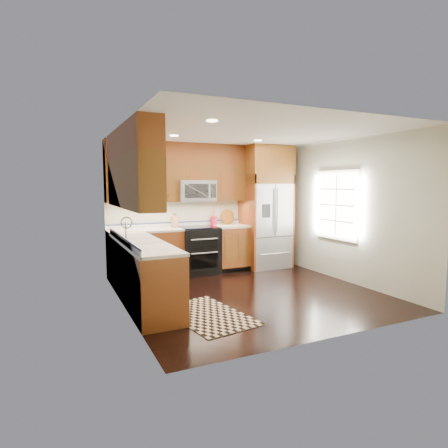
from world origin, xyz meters
name	(u,v)px	position (x,y,z in m)	size (l,w,h in m)	color
ground	(249,293)	(0.00, 0.00, 0.00)	(4.00, 4.00, 0.00)	black
wall_back	(204,208)	(0.00, 2.00, 1.30)	(4.00, 0.02, 2.60)	#B1B5A3
wall_left	(124,220)	(-2.00, 0.00, 1.30)	(0.02, 4.00, 2.60)	#B1B5A3
wall_right	(345,211)	(2.00, 0.00, 1.30)	(0.02, 4.00, 2.60)	#B1B5A3
window	(337,205)	(1.98, 0.20, 1.40)	(0.04, 1.10, 1.30)	white
base_cabinets	(161,263)	(-1.23, 0.90, 0.45)	(2.85, 3.00, 0.90)	brown
countertop	(167,234)	(-1.09, 1.01, 0.92)	(2.86, 3.01, 0.04)	white
upper_cabinets	(161,171)	(-1.15, 1.09, 2.02)	(2.85, 3.00, 1.15)	brown
range	(198,250)	(-0.25, 1.67, 0.47)	(0.76, 0.67, 0.95)	black
microwave	(196,191)	(-0.25, 1.80, 1.66)	(0.76, 0.40, 0.42)	#B2B2B7
refrigerator	(266,207)	(1.30, 1.63, 1.30)	(0.98, 0.75, 2.60)	#B2B2B7
sink_faucet	(140,238)	(-1.73, 0.23, 0.99)	(0.54, 0.44, 0.37)	#B2B2B7
rug	(208,315)	(-1.03, -0.68, 0.01)	(0.87, 1.44, 0.01)	black
knife_block	(175,222)	(-0.69, 1.83, 1.05)	(0.11, 0.14, 0.28)	#A96D52
utensil_crock	(214,219)	(0.19, 1.90, 1.07)	(0.17, 0.17, 0.38)	#B11531
cutting_board	(228,224)	(0.51, 1.89, 0.95)	(0.33, 0.33, 0.02)	brown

